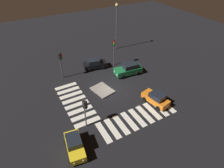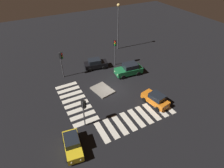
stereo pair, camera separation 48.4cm
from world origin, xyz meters
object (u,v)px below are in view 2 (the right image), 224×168
(car_green, at_px, (129,69))
(traffic_light_east, at_px, (84,107))
(car_orange, at_px, (156,99))
(street_lamp, at_px, (118,20))
(traffic_light_south, at_px, (61,59))
(car_black, at_px, (96,64))
(car_yellow, at_px, (72,144))
(traffic_island, at_px, (102,90))
(traffic_light_west, at_px, (115,46))

(car_green, xyz_separation_m, traffic_light_east, (6.67, -10.02, 1.82))
(car_orange, relative_size, street_lamp, 0.45)
(traffic_light_south, relative_size, street_lamp, 0.50)
(car_black, relative_size, traffic_light_east, 1.11)
(street_lamp, bearing_deg, car_yellow, -40.30)
(car_yellow, bearing_deg, car_green, 134.45)
(traffic_light_east, xyz_separation_m, street_lamp, (-15.70, 13.05, 3.04))
(car_orange, distance_m, traffic_light_south, 14.75)
(car_black, xyz_separation_m, traffic_light_south, (0.21, -5.51, 2.42))
(car_yellow, height_order, traffic_light_south, traffic_light_south)
(traffic_island, bearing_deg, car_orange, 40.36)
(traffic_light_west, height_order, traffic_light_east, traffic_light_west)
(car_yellow, xyz_separation_m, street_lamp, (-18.17, 15.40, 5.01))
(car_black, distance_m, car_green, 5.79)
(car_green, distance_m, traffic_light_south, 10.51)
(car_orange, bearing_deg, street_lamp, -22.99)
(car_green, height_order, traffic_light_south, traffic_light_south)
(traffic_light_south, bearing_deg, car_yellow, -51.77)
(traffic_island, xyz_separation_m, car_green, (-1.80, 5.56, 0.84))
(car_orange, relative_size, car_green, 0.86)
(traffic_light_south, height_order, traffic_light_west, traffic_light_west)
(car_green, bearing_deg, street_lamp, -102.51)
(car_black, bearing_deg, traffic_island, -94.82)
(car_orange, distance_m, street_lamp, 17.72)
(traffic_light_west, bearing_deg, car_green, 41.91)
(car_orange, xyz_separation_m, traffic_light_south, (-11.61, -8.75, 2.45))
(car_yellow, distance_m, car_green, 15.38)
(car_yellow, relative_size, car_green, 0.84)
(traffic_light_south, relative_size, traffic_light_east, 1.18)
(car_green, bearing_deg, car_black, -41.47)
(street_lamp, bearing_deg, traffic_island, -38.40)
(car_orange, xyz_separation_m, traffic_light_east, (-0.89, -9.36, 1.96))
(car_orange, height_order, car_yellow, car_orange)
(car_black, height_order, car_green, car_green)
(car_orange, height_order, traffic_light_east, traffic_light_east)
(car_yellow, bearing_deg, car_orange, 105.69)
(car_black, bearing_deg, traffic_light_east, -108.85)
(traffic_island, height_order, traffic_light_east, traffic_light_east)
(car_green, relative_size, traffic_light_south, 1.05)
(traffic_light_west, distance_m, traffic_light_east, 13.90)
(traffic_light_east, height_order, street_lamp, street_lamp)
(car_green, relative_size, traffic_light_east, 1.24)
(car_black, relative_size, car_yellow, 1.06)
(traffic_light_south, xyz_separation_m, traffic_light_east, (10.72, -0.60, -0.49))
(car_black, xyz_separation_m, traffic_light_east, (10.93, -6.11, 1.93))
(car_green, bearing_deg, traffic_light_east, 39.65)
(traffic_island, height_order, car_orange, car_orange)
(car_black, xyz_separation_m, car_orange, (11.82, 3.25, -0.03))
(car_black, distance_m, traffic_light_south, 6.02)
(car_black, distance_m, street_lamp, 9.78)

